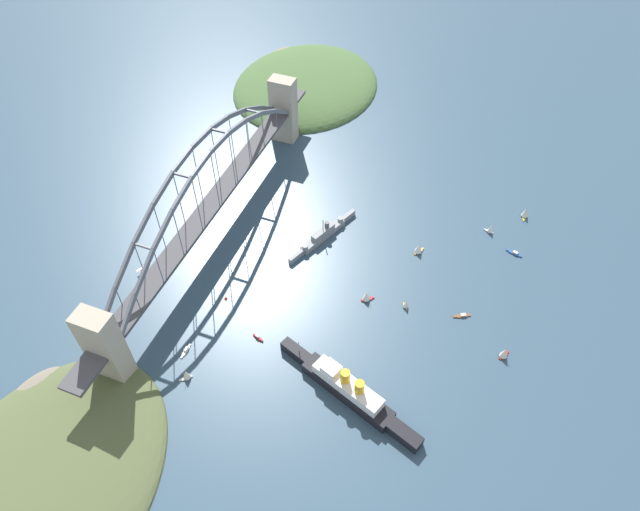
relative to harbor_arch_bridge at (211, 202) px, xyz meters
The scene contains 19 objects.
ground_plane 30.57m from the harbor_arch_bridge, 135.00° to the left, with size 1400.00×1400.00×0.00m, color #334C60.
harbor_arch_bridge is the anchor object (origin of this frame).
headland_west_shore 210.74m from the harbor_arch_bridge, behind, with size 157.77×134.70×28.70m.
headland_east_shore 199.05m from the harbor_arch_bridge, ahead, with size 167.16×119.04×17.83m.
ocean_liner 159.88m from the harbor_arch_bridge, 56.24° to the left, with size 40.60×96.03×21.57m.
naval_cruiser 82.11m from the harbor_arch_bridge, 108.01° to the left, with size 64.62×27.66×18.28m.
seaplane_taxiing_near_bridge 64.08m from the harbor_arch_bridge, 30.24° to the right, with size 11.04×8.38×4.81m.
small_boat_0 147.50m from the harbor_arch_bridge, 103.70° to the left, with size 8.80×6.94×9.26m.
small_boat_1 214.16m from the harbor_arch_bridge, 81.86° to the left, with size 8.10×6.34×9.48m.
small_boat_2 124.36m from the harbor_arch_bridge, 81.07° to the left, with size 7.62×8.35×8.60m.
small_boat_3 214.65m from the harbor_arch_bridge, 105.74° to the left, with size 4.58×11.55×2.24m.
small_boat_4 229.61m from the harbor_arch_bridge, 115.50° to the left, with size 9.00×5.24×9.25m.
small_boat_5 104.66m from the harbor_arch_bridge, 17.28° to the left, with size 10.67×2.19×2.12m.
small_boat_6 184.04m from the harbor_arch_bridge, 87.12° to the left, with size 6.84×10.66×1.86m.
small_boat_7 102.23m from the harbor_arch_bridge, 42.95° to the left, with size 3.42×7.87×2.33m.
small_boat_8 148.96m from the harbor_arch_bridge, 83.93° to the left, with size 5.56×5.19×7.35m.
small_boat_9 200.15m from the harbor_arch_bridge, 111.49° to the left, with size 4.84×7.10×8.53m.
small_boat_10 121.61m from the harbor_arch_bridge, 19.69° to the left, with size 6.90×7.00×8.51m.
channel_marker_buoy 68.21m from the harbor_arch_bridge, 33.32° to the left, with size 2.20×2.20×2.75m.
Camera 1 is at (240.00, 173.20, 294.27)m, focal length 31.67 mm.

